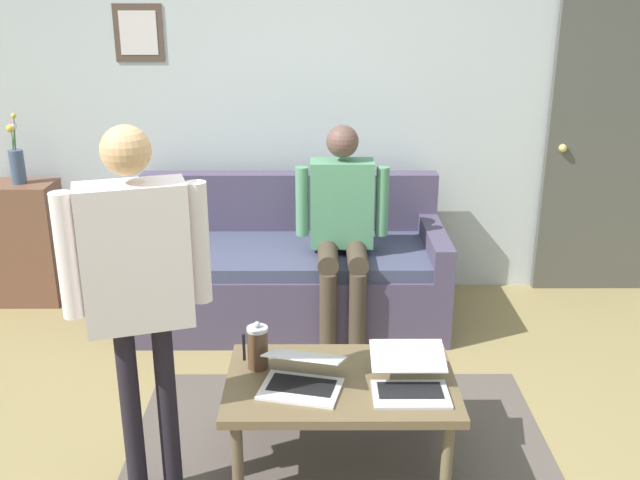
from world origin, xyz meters
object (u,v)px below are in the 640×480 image
interior_door (607,146)px  french_press (258,347)px  laptop_left (302,377)px  side_shelf (28,243)px  coffee_table (341,388)px  couch (289,272)px  flower_vase (16,159)px  person_seated (342,221)px  person_standing (137,274)px  laptop_center (409,380)px

interior_door → french_press: (2.21, 1.87, -0.51)m
laptop_left → side_shelf: bearing=-44.4°
laptop_left → coffee_table: bearing=-160.0°
couch → flower_vase: 1.90m
couch → coffee_table: size_ratio=1.93×
coffee_table → person_seated: size_ratio=0.79×
coffee_table → person_standing: (0.78, 0.24, 0.64)m
couch → person_standing: 1.95m
person_standing → person_seated: 1.75m
couch → flower_vase: flower_vase is taller
laptop_left → laptop_center: laptop_left is taller
coffee_table → person_standing: size_ratio=0.64×
french_press → person_standing: (0.41, 0.35, 0.50)m
interior_door → laptop_left: bearing=45.4°
interior_door → side_shelf: size_ratio=2.48×
interior_door → coffee_table: interior_door is taller
couch → person_seated: bearing=145.6°
side_shelf → person_standing: bearing=122.0°
side_shelf → laptop_center: bearing=141.4°
laptop_center → french_press: french_press is taller
french_press → person_seated: bearing=-109.4°
laptop_left → flower_vase: bearing=-44.5°
side_shelf → flower_vase: (0.00, -0.00, 0.57)m
couch → laptop_left: couch is taller
laptop_center → french_press: 0.69m
laptop_center → side_shelf: (2.33, -1.86, -0.04)m
coffee_table → side_shelf: side_shelf is taller
laptop_center → flower_vase: 3.03m
person_seated → laptop_left: bearing=81.1°
laptop_left → french_press: size_ratio=1.73×
couch → person_seated: (-0.33, 0.23, 0.42)m
person_standing → side_shelf: bearing=-58.0°
couch → coffee_table: couch is taller
couch → french_press: couch is taller
french_press → person_seated: size_ratio=0.18×
couch → flower_vase: (1.76, -0.28, 0.68)m
side_shelf → flower_vase: flower_vase is taller
interior_door → flower_vase: interior_door is taller
interior_door → person_standing: bearing=40.2°
french_press → laptop_center: bearing=163.9°
interior_door → laptop_left: 2.92m
couch → laptop_left: 1.58m
coffee_table → laptop_center: bearing=163.7°
laptop_center → french_press: bearing=-16.1°
couch → laptop_left: size_ratio=4.91×
coffee_table → flower_vase: flower_vase is taller
interior_door → couch: 2.30m
side_shelf → interior_door: bearing=-177.1°
laptop_left → flower_vase: (1.88, -1.84, 0.53)m
side_shelf → flower_vase: size_ratio=1.83×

